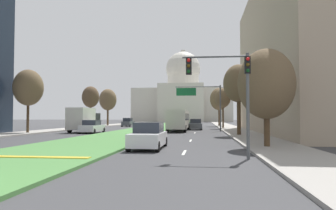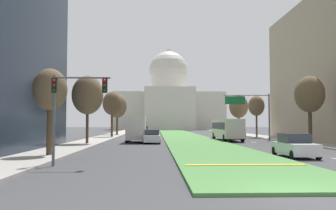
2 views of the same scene
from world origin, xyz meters
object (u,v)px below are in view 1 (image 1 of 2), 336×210
at_px(street_tree_left_far, 91,97).
at_px(sedan_distant, 195,125).
at_px(street_tree_left_distant, 108,100).
at_px(street_tree_right_near, 266,84).
at_px(capitol_building, 183,98).
at_px(street_tree_left_mid, 28,88).
at_px(city_bus, 179,119).
at_px(sedan_midblock, 92,127).
at_px(sedan_far_horizon, 128,123).
at_px(street_tree_right_far, 223,98).
at_px(traffic_light_near_right, 230,82).
at_px(street_tree_right_distant, 219,99).
at_px(street_tree_right_mid, 239,84).
at_px(sedan_lead_stopped, 149,136).
at_px(box_truck_delivery, 84,120).
at_px(overhead_guide_sign, 203,98).

height_order(street_tree_left_far, sedan_distant, street_tree_left_far).
bearing_deg(street_tree_left_distant, street_tree_right_near, -60.92).
distance_m(capitol_building, street_tree_left_mid, 94.48).
xyz_separation_m(street_tree_left_mid, city_bus, (17.64, 8.92, -3.81)).
relative_size(sedan_midblock, city_bus, 0.42).
relative_size(street_tree_right_near, sedan_midblock, 1.42).
distance_m(street_tree_left_mid, sedan_distant, 24.54).
distance_m(street_tree_left_mid, sedan_far_horizon, 28.72).
bearing_deg(street_tree_right_far, sedan_far_horizon, 153.07).
distance_m(street_tree_right_near, street_tree_left_far, 42.11).
height_order(capitol_building, traffic_light_near_right, capitol_building).
bearing_deg(street_tree_right_distant, traffic_light_near_right, -92.23).
height_order(street_tree_left_mid, street_tree_right_distant, street_tree_right_distant).
distance_m(traffic_light_near_right, street_tree_right_mid, 18.48).
height_order(traffic_light_near_right, sedan_far_horizon, traffic_light_near_right).
height_order(street_tree_left_far, sedan_lead_stopped, street_tree_left_far).
relative_size(capitol_building, box_truck_delivery, 6.17).
relative_size(traffic_light_near_right, street_tree_right_mid, 0.67).
bearing_deg(street_tree_left_mid, sedan_distant, 34.21).
bearing_deg(capitol_building, street_tree_right_near, -83.31).
distance_m(street_tree_left_mid, street_tree_right_mid, 24.98).
bearing_deg(overhead_guide_sign, street_tree_left_mid, -158.02).
xyz_separation_m(street_tree_right_mid, sedan_far_horizon, (-19.49, 29.16, -4.77)).
bearing_deg(box_truck_delivery, street_tree_left_far, 107.81).
height_order(traffic_light_near_right, street_tree_left_mid, street_tree_left_mid).
xyz_separation_m(street_tree_right_near, street_tree_left_far, (-24.87, 33.95, 1.47)).
bearing_deg(box_truck_delivery, sedan_midblock, -46.07).
bearing_deg(street_tree_left_far, street_tree_left_distant, 91.80).
height_order(capitol_building, street_tree_right_near, capitol_building).
xyz_separation_m(street_tree_left_far, city_bus, (17.25, -10.68, -3.89)).
distance_m(capitol_building, street_tree_right_mid, 95.79).
relative_size(street_tree_right_distant, box_truck_delivery, 1.28).
height_order(street_tree_left_mid, street_tree_right_far, street_tree_left_mid).
relative_size(sedan_distant, box_truck_delivery, 0.69).
distance_m(sedan_lead_stopped, city_bus, 24.29).
bearing_deg(sedan_distant, street_tree_right_mid, -71.32).
bearing_deg(sedan_distant, capitol_building, 95.21).
distance_m(street_tree_right_far, sedan_midblock, 23.86).
height_order(sedan_midblock, city_bus, city_bus).
distance_m(street_tree_right_mid, box_truck_delivery, 20.77).
relative_size(street_tree_right_distant, city_bus, 0.74).
xyz_separation_m(capitol_building, street_tree_right_mid, (12.33, -94.89, -4.41)).
xyz_separation_m(street_tree_right_far, sedan_far_horizon, (-19.04, 9.67, -4.40)).
distance_m(street_tree_left_far, sedan_midblock, 19.34).
height_order(street_tree_left_mid, sedan_far_horizon, street_tree_left_mid).
bearing_deg(street_tree_right_mid, street_tree_right_distant, 90.91).
height_order(street_tree_left_mid, sedan_lead_stopped, street_tree_left_mid).
bearing_deg(street_tree_right_far, street_tree_right_distant, 90.24).
height_order(capitol_building, street_tree_left_distant, capitol_building).
height_order(overhead_guide_sign, street_tree_right_near, street_tree_right_near).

